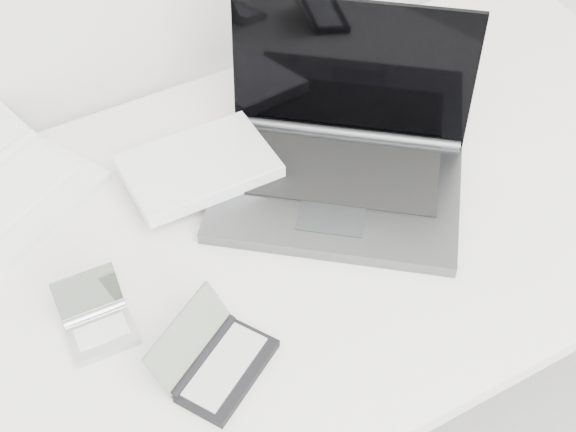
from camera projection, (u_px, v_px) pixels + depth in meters
desk at (292, 237)px, 1.32m from camera, size 1.60×0.80×0.73m
laptop_large at (310, 159)px, 1.32m from camera, size 0.56×0.48×0.27m
pda_silver at (98, 323)px, 1.13m from camera, size 0.10×0.11×0.07m
palmtop_charcoal at (217, 362)px, 1.09m from camera, size 0.19×0.18×0.07m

